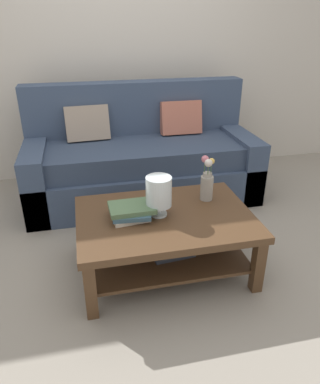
{
  "coord_description": "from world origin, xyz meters",
  "views": [
    {
      "loc": [
        -0.5,
        -2.34,
        1.63
      ],
      "look_at": [
        -0.01,
        -0.15,
        0.53
      ],
      "focal_mm": 33.88,
      "sensor_mm": 36.0,
      "label": 1
    }
  ],
  "objects_px": {
    "glass_hurricane_vase": "(159,193)",
    "flower_pitcher": "(207,182)",
    "coffee_table": "(165,230)",
    "book_stack_main": "(131,212)",
    "couch": "(141,160)"
  },
  "relations": [
    {
      "from": "glass_hurricane_vase",
      "to": "flower_pitcher",
      "type": "bearing_deg",
      "value": 21.2
    },
    {
      "from": "coffee_table",
      "to": "flower_pitcher",
      "type": "relative_size",
      "value": 3.53
    },
    {
      "from": "book_stack_main",
      "to": "glass_hurricane_vase",
      "type": "height_order",
      "value": "glass_hurricane_vase"
    },
    {
      "from": "couch",
      "to": "coffee_table",
      "type": "height_order",
      "value": "couch"
    },
    {
      "from": "couch",
      "to": "book_stack_main",
      "type": "relative_size",
      "value": 7.17
    },
    {
      "from": "book_stack_main",
      "to": "flower_pitcher",
      "type": "relative_size",
      "value": 0.91
    },
    {
      "from": "coffee_table",
      "to": "flower_pitcher",
      "type": "distance_m",
      "value": 0.46
    },
    {
      "from": "coffee_table",
      "to": "glass_hurricane_vase",
      "type": "bearing_deg",
      "value": 159.67
    },
    {
      "from": "coffee_table",
      "to": "glass_hurricane_vase",
      "type": "height_order",
      "value": "glass_hurricane_vase"
    },
    {
      "from": "book_stack_main",
      "to": "flower_pitcher",
      "type": "height_order",
      "value": "flower_pitcher"
    },
    {
      "from": "couch",
      "to": "glass_hurricane_vase",
      "type": "distance_m",
      "value": 1.23
    },
    {
      "from": "coffee_table",
      "to": "glass_hurricane_vase",
      "type": "relative_size",
      "value": 4.28
    },
    {
      "from": "couch",
      "to": "coffee_table",
      "type": "bearing_deg",
      "value": -92.51
    },
    {
      "from": "couch",
      "to": "flower_pitcher",
      "type": "height_order",
      "value": "couch"
    },
    {
      "from": "coffee_table",
      "to": "book_stack_main",
      "type": "xyz_separation_m",
      "value": [
        -0.22,
        0.01,
        0.16
      ]
    }
  ]
}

